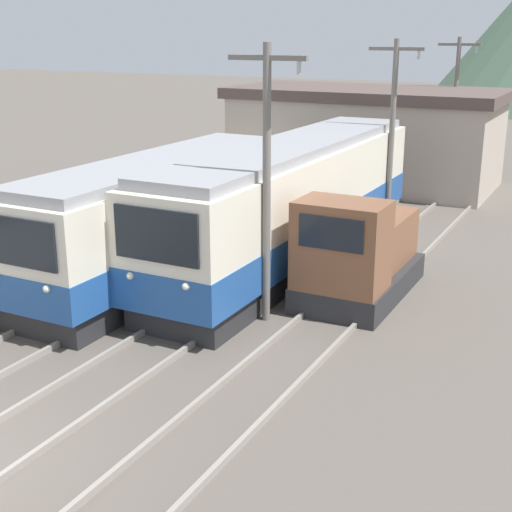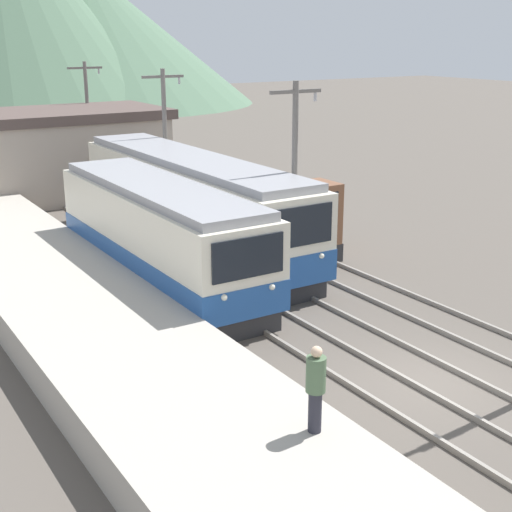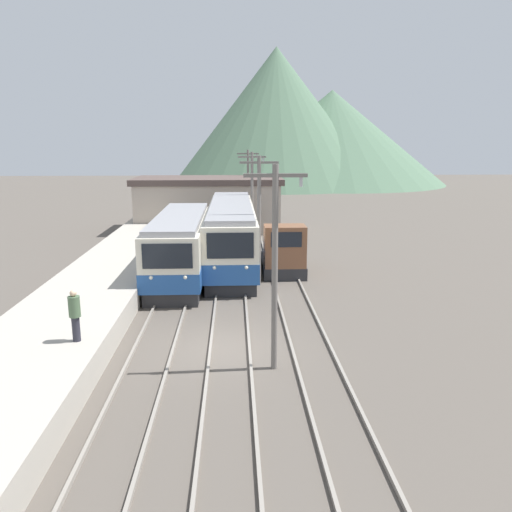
# 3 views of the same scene
# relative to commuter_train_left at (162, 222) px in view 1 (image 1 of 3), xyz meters

# --- Properties ---
(commuter_train_left) EXTENTS (2.84, 11.41, 3.57)m
(commuter_train_left) POSITION_rel_commuter_train_left_xyz_m (0.00, 0.00, 0.00)
(commuter_train_left) COLOR #28282B
(commuter_train_left) RESTS_ON ground
(commuter_train_center) EXTENTS (2.84, 14.98, 3.81)m
(commuter_train_center) POSITION_rel_commuter_train_left_xyz_m (2.80, 3.19, 0.10)
(commuter_train_center) COLOR #28282B
(commuter_train_center) RESTS_ON ground
(shunting_locomotive) EXTENTS (2.40, 4.78, 3.00)m
(shunting_locomotive) POSITION_rel_commuter_train_left_xyz_m (5.80, 0.92, -0.46)
(shunting_locomotive) COLOR #28282B
(shunting_locomotive) RESTS_ON ground
(catenary_mast_mid) EXTENTS (2.00, 0.20, 6.82)m
(catenary_mast_mid) POSITION_rel_commuter_train_left_xyz_m (4.31, -1.69, 2.06)
(catenary_mast_mid) COLOR slate
(catenary_mast_mid) RESTS_ON ground
(catenary_mast_far) EXTENTS (2.00, 0.20, 6.82)m
(catenary_mast_far) POSITION_rel_commuter_train_left_xyz_m (4.31, 8.49, 2.06)
(catenary_mast_far) COLOR slate
(catenary_mast_far) RESTS_ON ground
(catenary_mast_distant) EXTENTS (2.00, 0.20, 6.82)m
(catenary_mast_distant) POSITION_rel_commuter_train_left_xyz_m (4.31, 18.68, 2.06)
(catenary_mast_distant) COLOR slate
(catenary_mast_distant) RESTS_ON ground
(station_building) EXTENTS (12.60, 6.30, 4.53)m
(station_building) POSITION_rel_commuter_train_left_xyz_m (0.80, 15.90, 0.62)
(station_building) COLOR #AD9E8E
(station_building) RESTS_ON ground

